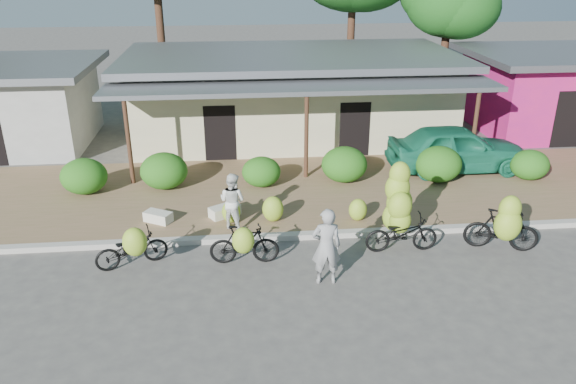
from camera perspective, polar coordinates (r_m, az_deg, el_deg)
The scene contains 24 objects.
ground at distance 13.23m, azimuth 5.23°, elevation -8.60°, with size 100.00×100.00×0.00m, color #4B4846.
sidewalk at distance 17.60m, azimuth 2.28°, elevation 0.10°, with size 60.00×6.00×0.12m, color #8A634A.
curb at distance 14.91m, azimuth 3.84°, elevation -4.34°, with size 60.00×0.25×0.15m, color #A8A399.
shop_main at distance 22.69m, azimuth 0.29°, elevation 9.83°, with size 13.00×8.50×3.35m.
shop_pink at distance 26.01m, azimuth 24.30°, elevation 9.42°, with size 6.00×6.00×3.25m.
shop_grey at distance 24.27m, azimuth -26.80°, elevation 8.00°, with size 7.00×6.00×3.15m.
hedge_0 at distance 18.19m, azimuth -20.03°, elevation 1.51°, with size 1.41×1.27×1.10m, color #275E15.
hedge_1 at distance 17.88m, azimuth -12.49°, elevation 2.11°, with size 1.47×1.32×1.14m, color #275E15.
hedge_2 at distance 17.67m, azimuth -2.73°, elevation 2.07°, with size 1.22×1.10×0.95m, color #275E15.
hedge_3 at distance 18.08m, azimuth 5.74°, elevation 2.80°, with size 1.47×1.32×1.15m, color #275E15.
hedge_4 at distance 18.63m, azimuth 15.04°, elevation 2.75°, with size 1.49×1.34×1.16m, color #275E15.
hedge_5 at distance 19.83m, azimuth 23.35°, elevation 2.55°, with size 1.25×1.13×0.98m, color #275E15.
bike_far_left at distance 13.79m, azimuth -15.57°, elevation -5.48°, with size 1.82×1.42×1.30m.
bike_left at distance 13.42m, azimuth -4.48°, elevation -5.27°, with size 1.69×1.14×1.27m.
bike_center at distance 14.37m, azimuth 11.29°, elevation -2.40°, with size 1.82×1.15×2.19m.
bike_right at distance 14.82m, azimuth 21.05°, elevation -3.30°, with size 1.88×1.42×1.73m.
loose_banana_a at distance 15.38m, azimuth -5.80°, elevation -2.00°, with size 0.50×0.43×0.63m, color #A3CD33.
loose_banana_b at distance 15.36m, azimuth -1.55°, elevation -1.73°, with size 0.58×0.49×0.73m, color #A3CD33.
loose_banana_c at distance 15.54m, azimuth 7.11°, elevation -1.79°, with size 0.50×0.43×0.63m, color #A3CD33.
sack_near at distance 15.84m, azimuth -6.45°, elevation -1.92°, with size 0.85×0.40×0.30m, color white.
sack_far at distance 15.83m, azimuth -13.05°, elevation -2.47°, with size 0.75×0.38×0.28m, color white.
vendor at distance 12.57m, azimuth 3.91°, elevation -5.53°, with size 0.67×0.44×1.84m, color gray.
bystander at distance 14.91m, azimuth -5.67°, elevation -0.91°, with size 0.75×0.58×1.54m, color silver.
teal_van at distance 19.70m, azimuth 16.78°, elevation 4.29°, with size 1.85×4.61×1.57m, color #186F50.
Camera 1 is at (-2.29, -11.03, 6.94)m, focal length 35.00 mm.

